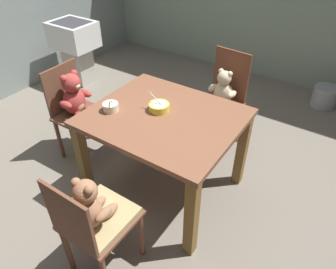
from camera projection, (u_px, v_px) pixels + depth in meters
name	position (u px, v px, depth m)	size (l,w,h in m)	color
ground_plane	(165.00, 188.00, 2.71)	(5.20, 5.20, 0.04)	slate
dining_table	(164.00, 129.00, 2.33)	(1.08, 0.93, 0.74)	brown
teddy_chair_near_left	(76.00, 102.00, 2.74)	(0.41, 0.42, 0.87)	brown
teddy_chair_near_front	(93.00, 215.00, 1.80)	(0.39, 0.41, 0.85)	brown
teddy_chair_far_center	(222.00, 95.00, 2.90)	(0.42, 0.41, 0.93)	brown
porridge_bowl_yellow_center	(159.00, 107.00, 2.29)	(0.16, 0.15, 0.13)	yellow
porridge_bowl_cream_near_left	(111.00, 107.00, 2.29)	(0.12, 0.12, 0.12)	beige
sink_basin	(75.00, 44.00, 3.95)	(0.54, 0.43, 0.80)	#B7B2A8
metal_pail	(325.00, 97.00, 3.68)	(0.28, 0.28, 0.25)	#93969B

